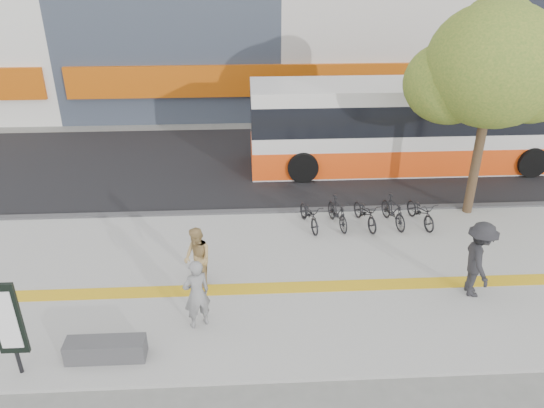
{
  "coord_description": "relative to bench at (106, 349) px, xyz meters",
  "views": [
    {
      "loc": [
        0.32,
        -9.52,
        7.78
      ],
      "look_at": [
        0.94,
        2.0,
        1.88
      ],
      "focal_mm": 34.81,
      "sensor_mm": 36.0,
      "label": 1
    }
  ],
  "objects": [
    {
      "name": "ground",
      "position": [
        2.6,
        1.2,
        -0.3
      ],
      "size": [
        120.0,
        120.0,
        0.0
      ],
      "primitive_type": "plane",
      "color": "#61615D",
      "rests_on": "ground"
    },
    {
      "name": "sidewalk",
      "position": [
        2.6,
        2.7,
        -0.27
      ],
      "size": [
        40.0,
        7.0,
        0.08
      ],
      "primitive_type": "cube",
      "color": "gray",
      "rests_on": "ground"
    },
    {
      "name": "tactile_strip",
      "position": [
        2.6,
        2.2,
        -0.22
      ],
      "size": [
        40.0,
        0.45,
        0.01
      ],
      "primitive_type": "cube",
      "color": "gold",
      "rests_on": "sidewalk"
    },
    {
      "name": "street",
      "position": [
        2.6,
        10.2,
        -0.28
      ],
      "size": [
        40.0,
        8.0,
        0.06
      ],
      "primitive_type": "cube",
      "color": "black",
      "rests_on": "ground"
    },
    {
      "name": "curb",
      "position": [
        2.6,
        6.2,
        -0.23
      ],
      "size": [
        40.0,
        0.25,
        0.14
      ],
      "primitive_type": "cube",
      "color": "#353537",
      "rests_on": "ground"
    },
    {
      "name": "bench",
      "position": [
        0.0,
        0.0,
        0.0
      ],
      "size": [
        1.6,
        0.45,
        0.45
      ],
      "primitive_type": "cube",
      "color": "#353537",
      "rests_on": "sidewalk"
    },
    {
      "name": "signboard",
      "position": [
        -1.6,
        -0.31,
        1.06
      ],
      "size": [
        0.55,
        0.1,
        2.2
      ],
      "color": "black",
      "rests_on": "sidewalk"
    },
    {
      "name": "street_tree",
      "position": [
        9.78,
        6.02,
        4.21
      ],
      "size": [
        4.4,
        3.8,
        6.31
      ],
      "color": "#382919",
      "rests_on": "sidewalk"
    },
    {
      "name": "bus",
      "position": [
        8.99,
        9.7,
        1.22
      ],
      "size": [
        11.7,
        2.77,
        3.12
      ],
      "color": "silver",
      "rests_on": "street"
    },
    {
      "name": "bicycle_row",
      "position": [
        6.41,
        5.2,
        0.19
      ],
      "size": [
        4.18,
        1.61,
        0.89
      ],
      "color": "black",
      "rests_on": "sidewalk"
    },
    {
      "name": "seated_woman",
      "position": [
        1.8,
        0.94,
        0.61
      ],
      "size": [
        0.72,
        0.63,
        1.67
      ],
      "primitive_type": "imported",
      "rotation": [
        0.0,
        0.0,
        3.61
      ],
      "color": "black",
      "rests_on": "sidewalk"
    },
    {
      "name": "pedestrian_tan",
      "position": [
        1.7,
        2.46,
        0.55
      ],
      "size": [
        0.88,
        0.95,
        1.55
      ],
      "primitive_type": "imported",
      "rotation": [
        0.0,
        0.0,
        -1.05
      ],
      "color": "#A38550",
      "rests_on": "sidewalk"
    },
    {
      "name": "pedestrian_dark",
      "position": [
        8.29,
        1.75,
        0.73
      ],
      "size": [
        0.85,
        1.31,
        1.91
      ],
      "primitive_type": "imported",
      "rotation": [
        0.0,
        0.0,
        1.45
      ],
      "color": "black",
      "rests_on": "sidewalk"
    }
  ]
}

